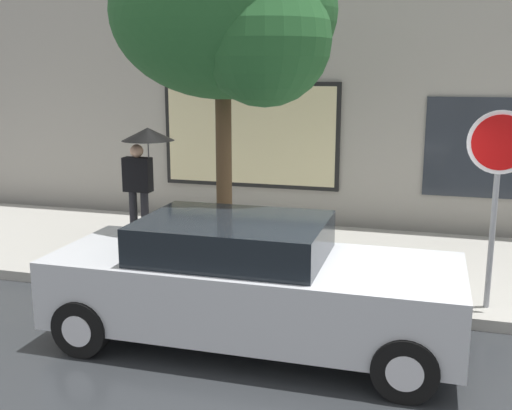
{
  "coord_description": "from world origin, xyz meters",
  "views": [
    {
      "loc": [
        0.77,
        -6.34,
        3.06
      ],
      "look_at": [
        -1.56,
        1.8,
        1.2
      ],
      "focal_mm": 43.08,
      "sensor_mm": 36.0,
      "label": 1
    }
  ],
  "objects_px": {
    "street_tree": "(231,18)",
    "stop_sign": "(498,171)",
    "parked_car": "(250,283)",
    "pedestrian_with_umbrella": "(144,154)"
  },
  "relations": [
    {
      "from": "pedestrian_with_umbrella",
      "to": "street_tree",
      "type": "xyz_separation_m",
      "value": [
        2.08,
        -1.5,
        2.07
      ]
    },
    {
      "from": "parked_car",
      "to": "stop_sign",
      "type": "relative_size",
      "value": 1.85
    },
    {
      "from": "parked_car",
      "to": "stop_sign",
      "type": "distance_m",
      "value": 3.26
    },
    {
      "from": "street_tree",
      "to": "stop_sign",
      "type": "distance_m",
      "value": 3.91
    },
    {
      "from": "street_tree",
      "to": "stop_sign",
      "type": "bearing_deg",
      "value": -4.63
    },
    {
      "from": "pedestrian_with_umbrella",
      "to": "street_tree",
      "type": "bearing_deg",
      "value": -35.76
    },
    {
      "from": "parked_car",
      "to": "street_tree",
      "type": "bearing_deg",
      "value": 113.89
    },
    {
      "from": "pedestrian_with_umbrella",
      "to": "stop_sign",
      "type": "height_order",
      "value": "stop_sign"
    },
    {
      "from": "pedestrian_with_umbrella",
      "to": "stop_sign",
      "type": "relative_size",
      "value": 0.8
    },
    {
      "from": "parked_car",
      "to": "stop_sign",
      "type": "height_order",
      "value": "stop_sign"
    }
  ]
}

